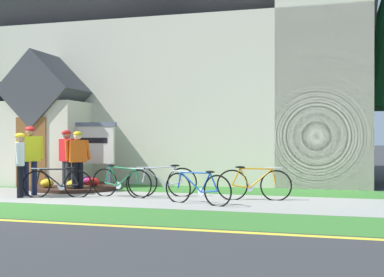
% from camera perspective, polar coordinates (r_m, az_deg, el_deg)
% --- Properties ---
extents(ground, '(140.00, 140.00, 0.00)m').
position_cam_1_polar(ground, '(14.94, -12.30, -5.61)').
color(ground, '#333335').
extents(sidewalk_slab, '(32.00, 2.74, 0.01)m').
position_cam_1_polar(sidewalk_slab, '(12.31, -12.81, -6.85)').
color(sidewalk_slab, '#99968E').
rests_on(sidewalk_slab, ground).
extents(grass_verge, '(32.00, 1.83, 0.01)m').
position_cam_1_polar(grass_verge, '(10.36, -18.72, -8.22)').
color(grass_verge, '#38722D').
rests_on(grass_verge, ground).
extents(church_lawn, '(24.00, 1.88, 0.01)m').
position_cam_1_polar(church_lawn, '(14.39, -8.53, -5.82)').
color(church_lawn, '#38722D').
rests_on(church_lawn, ground).
extents(church_building, '(14.91, 11.18, 14.12)m').
position_cam_1_polar(church_building, '(19.52, -1.16, 10.34)').
color(church_building, beige).
rests_on(church_building, ground).
extents(church_sign, '(2.07, 0.22, 1.95)m').
position_cam_1_polar(church_sign, '(14.65, -12.75, -0.75)').
color(church_sign, slate).
rests_on(church_sign, ground).
extents(flower_bed, '(2.57, 2.57, 0.34)m').
position_cam_1_polar(flower_bed, '(14.20, -13.83, -5.59)').
color(flower_bed, '#382319').
rests_on(flower_bed, ground).
extents(bicycle_blue, '(1.67, 0.50, 0.79)m').
position_cam_1_polar(bicycle_blue, '(12.30, -15.83, -5.18)').
color(bicycle_blue, black).
rests_on(bicycle_blue, ground).
extents(bicycle_orange, '(1.71, 0.30, 0.83)m').
position_cam_1_polar(bicycle_orange, '(12.05, -8.51, -5.22)').
color(bicycle_orange, black).
rests_on(bicycle_orange, ground).
extents(bicycle_black, '(1.68, 0.62, 0.79)m').
position_cam_1_polar(bicycle_black, '(10.67, 0.68, -5.98)').
color(bicycle_black, black).
rests_on(bicycle_black, ground).
extents(bicycle_white, '(1.70, 0.49, 0.83)m').
position_cam_1_polar(bicycle_white, '(12.06, -3.55, -5.17)').
color(bicycle_white, black).
rests_on(bicycle_white, ground).
extents(bicycle_red, '(1.77, 0.28, 0.84)m').
position_cam_1_polar(bicycle_red, '(11.45, 7.42, -5.46)').
color(bicycle_red, black).
rests_on(bicycle_red, ground).
extents(cyclist_in_orange_jersey, '(0.55, 0.59, 1.70)m').
position_cam_1_polar(cyclist_in_orange_jersey, '(13.51, -14.83, -1.98)').
color(cyclist_in_orange_jersey, '#2D2D33').
rests_on(cyclist_in_orange_jersey, ground).
extents(cyclist_in_green_jersey, '(0.53, 0.55, 1.67)m').
position_cam_1_polar(cyclist_in_green_jersey, '(13.27, -13.57, -2.13)').
color(cyclist_in_green_jersey, black).
rests_on(cyclist_in_green_jersey, ground).
extents(cyclist_in_yellow_jersey, '(0.41, 0.66, 1.61)m').
position_cam_1_polar(cyclist_in_yellow_jersey, '(12.56, -19.93, -2.46)').
color(cyclist_in_yellow_jersey, black).
rests_on(cyclist_in_yellow_jersey, ground).
extents(cyclist_in_blue_jersey, '(0.43, 0.65, 1.79)m').
position_cam_1_polar(cyclist_in_blue_jersey, '(12.88, -18.88, -1.81)').
color(cyclist_in_blue_jersey, '#191E38').
rests_on(cyclist_in_blue_jersey, ground).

